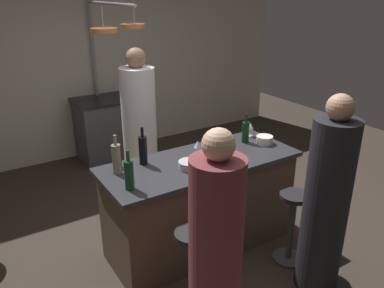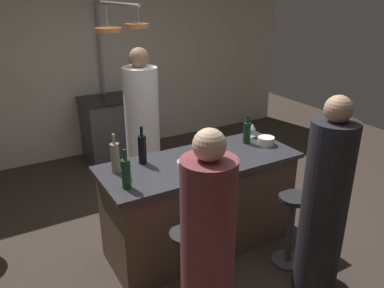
{
  "view_description": "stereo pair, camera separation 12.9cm",
  "coord_description": "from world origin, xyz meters",
  "px_view_note": "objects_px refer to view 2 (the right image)",
  "views": [
    {
      "loc": [
        -1.74,
        -2.6,
        2.31
      ],
      "look_at": [
        0.0,
        0.15,
        1.0
      ],
      "focal_mm": 36.12,
      "sensor_mm": 36.0,
      "label": 1
    },
    {
      "loc": [
        -1.63,
        -2.66,
        2.31
      ],
      "look_at": [
        0.0,
        0.15,
        1.0
      ],
      "focal_mm": 36.12,
      "sensor_mm": 36.0,
      "label": 2
    }
  ],
  "objects_px": {
    "chef": "(143,134)",
    "wine_glass_near_right_guest": "(198,145)",
    "stove_range": "(112,128)",
    "wine_bottle_green": "(126,173)",
    "guest_left": "(207,258)",
    "mixing_bowl_ceramic": "(266,141)",
    "bar_stool_right": "(291,227)",
    "pepper_mill": "(118,154)",
    "wine_bottle_red": "(247,132)",
    "wine_bottle_dark": "(142,149)",
    "bar_stool_left": "(187,266)",
    "guest_right": "(324,207)",
    "mixing_bowl_steel": "(188,165)",
    "wine_bottle_white": "(115,157)",
    "wine_glass_by_chef": "(253,127)"
  },
  "relations": [
    {
      "from": "chef",
      "to": "wine_glass_near_right_guest",
      "type": "xyz_separation_m",
      "value": [
        0.12,
        -0.98,
        0.19
      ]
    },
    {
      "from": "stove_range",
      "to": "wine_bottle_green",
      "type": "bearing_deg",
      "value": -106.08
    },
    {
      "from": "guest_left",
      "to": "mixing_bowl_ceramic",
      "type": "bearing_deg",
      "value": 37.46
    },
    {
      "from": "wine_bottle_green",
      "to": "mixing_bowl_ceramic",
      "type": "height_order",
      "value": "wine_bottle_green"
    },
    {
      "from": "stove_range",
      "to": "bar_stool_right",
      "type": "bearing_deg",
      "value": -79.73
    },
    {
      "from": "guest_left",
      "to": "pepper_mill",
      "type": "distance_m",
      "value": 1.28
    },
    {
      "from": "pepper_mill",
      "to": "wine_bottle_red",
      "type": "distance_m",
      "value": 1.28
    },
    {
      "from": "pepper_mill",
      "to": "wine_bottle_dark",
      "type": "height_order",
      "value": "wine_bottle_dark"
    },
    {
      "from": "wine_bottle_green",
      "to": "bar_stool_left",
      "type": "bearing_deg",
      "value": -60.51
    },
    {
      "from": "guest_right",
      "to": "wine_bottle_dark",
      "type": "xyz_separation_m",
      "value": [
        -0.99,
        1.16,
        0.27
      ]
    },
    {
      "from": "wine_bottle_dark",
      "to": "mixing_bowl_steel",
      "type": "distance_m",
      "value": 0.42
    },
    {
      "from": "mixing_bowl_steel",
      "to": "stove_range",
      "type": "bearing_deg",
      "value": 85.93
    },
    {
      "from": "guest_right",
      "to": "bar_stool_left",
      "type": "xyz_separation_m",
      "value": [
        -1.01,
        0.34,
        -0.39
      ]
    },
    {
      "from": "bar_stool_right",
      "to": "mixing_bowl_ceramic",
      "type": "bearing_deg",
      "value": 73.35
    },
    {
      "from": "bar_stool_left",
      "to": "wine_bottle_white",
      "type": "height_order",
      "value": "wine_bottle_white"
    },
    {
      "from": "bar_stool_right",
      "to": "chef",
      "type": "bearing_deg",
      "value": 111.16
    },
    {
      "from": "mixing_bowl_ceramic",
      "to": "bar_stool_right",
      "type": "bearing_deg",
      "value": -106.65
    },
    {
      "from": "guest_left",
      "to": "bar_stool_right",
      "type": "bearing_deg",
      "value": 18.96
    },
    {
      "from": "chef",
      "to": "pepper_mill",
      "type": "bearing_deg",
      "value": -125.08
    },
    {
      "from": "guest_left",
      "to": "wine_bottle_white",
      "type": "relative_size",
      "value": 4.81
    },
    {
      "from": "bar_stool_left",
      "to": "wine_bottle_dark",
      "type": "height_order",
      "value": "wine_bottle_dark"
    },
    {
      "from": "mixing_bowl_steel",
      "to": "pepper_mill",
      "type": "bearing_deg",
      "value": 144.97
    },
    {
      "from": "chef",
      "to": "wine_glass_near_right_guest",
      "type": "bearing_deg",
      "value": -82.9
    },
    {
      "from": "wine_bottle_white",
      "to": "wine_glass_by_chef",
      "type": "distance_m",
      "value": 1.48
    },
    {
      "from": "bar_stool_right",
      "to": "pepper_mill",
      "type": "height_order",
      "value": "pepper_mill"
    },
    {
      "from": "wine_bottle_green",
      "to": "wine_bottle_red",
      "type": "bearing_deg",
      "value": 11.56
    },
    {
      "from": "pepper_mill",
      "to": "wine_bottle_dark",
      "type": "distance_m",
      "value": 0.21
    },
    {
      "from": "mixing_bowl_steel",
      "to": "mixing_bowl_ceramic",
      "type": "relative_size",
      "value": 1.15
    },
    {
      "from": "stove_range",
      "to": "wine_bottle_dark",
      "type": "distance_m",
      "value": 2.37
    },
    {
      "from": "wine_bottle_green",
      "to": "mixing_bowl_steel",
      "type": "height_order",
      "value": "wine_bottle_green"
    },
    {
      "from": "stove_range",
      "to": "bar_stool_right",
      "type": "xyz_separation_m",
      "value": [
        0.56,
        -3.07,
        -0.07
      ]
    },
    {
      "from": "wine_glass_by_chef",
      "to": "guest_right",
      "type": "bearing_deg",
      "value": -101.09
    },
    {
      "from": "wine_glass_by_chef",
      "to": "wine_bottle_white",
      "type": "bearing_deg",
      "value": -177.07
    },
    {
      "from": "pepper_mill",
      "to": "wine_bottle_white",
      "type": "distance_m",
      "value": 0.12
    },
    {
      "from": "bar_stool_left",
      "to": "pepper_mill",
      "type": "distance_m",
      "value": 1.09
    },
    {
      "from": "chef",
      "to": "wine_bottle_green",
      "type": "bearing_deg",
      "value": -118.13
    },
    {
      "from": "wine_bottle_white",
      "to": "wine_glass_near_right_guest",
      "type": "height_order",
      "value": "wine_bottle_white"
    },
    {
      "from": "chef",
      "to": "wine_bottle_green",
      "type": "relative_size",
      "value": 5.58
    },
    {
      "from": "stove_range",
      "to": "wine_bottle_white",
      "type": "relative_size",
      "value": 2.67
    },
    {
      "from": "guest_left",
      "to": "mixing_bowl_ceramic",
      "type": "relative_size",
      "value": 9.97
    },
    {
      "from": "guest_right",
      "to": "wine_glass_by_chef",
      "type": "bearing_deg",
      "value": 78.91
    },
    {
      "from": "wine_bottle_dark",
      "to": "wine_glass_near_right_guest",
      "type": "bearing_deg",
      "value": -12.29
    },
    {
      "from": "guest_right",
      "to": "wine_glass_by_chef",
      "type": "height_order",
      "value": "guest_right"
    },
    {
      "from": "wine_glass_by_chef",
      "to": "mixing_bowl_ceramic",
      "type": "bearing_deg",
      "value": -93.46
    },
    {
      "from": "wine_bottle_dark",
      "to": "bar_stool_left",
      "type": "bearing_deg",
      "value": -91.48
    },
    {
      "from": "wine_glass_near_right_guest",
      "to": "mixing_bowl_ceramic",
      "type": "xyz_separation_m",
      "value": [
        0.71,
        -0.1,
        -0.07
      ]
    },
    {
      "from": "wine_bottle_white",
      "to": "wine_glass_by_chef",
      "type": "height_order",
      "value": "wine_bottle_white"
    },
    {
      "from": "chef",
      "to": "wine_bottle_dark",
      "type": "relative_size",
      "value": 5.27
    },
    {
      "from": "stove_range",
      "to": "chef",
      "type": "height_order",
      "value": "chef"
    },
    {
      "from": "wine_bottle_green",
      "to": "mixing_bowl_steel",
      "type": "relative_size",
      "value": 1.7
    }
  ]
}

